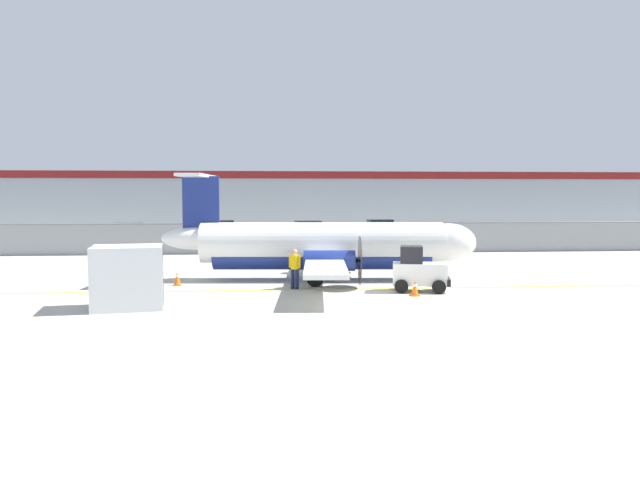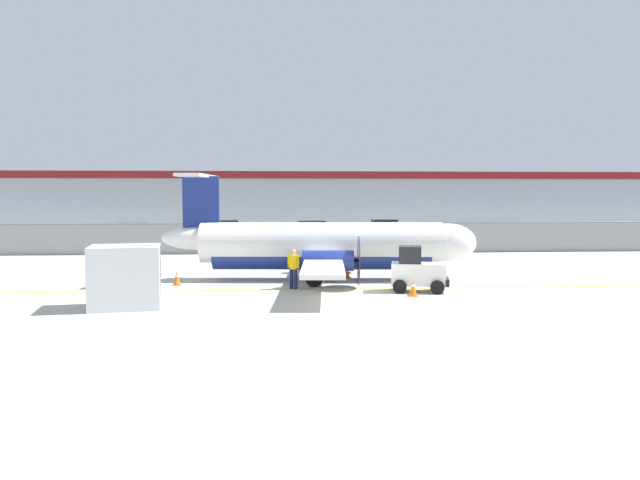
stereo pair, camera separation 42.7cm
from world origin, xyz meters
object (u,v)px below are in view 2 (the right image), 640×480
traffic_cone_far_left (413,288)px  parked_car_2 (313,230)px  commuter_airplane (327,246)px  traffic_cone_near_left (177,278)px  parked_car_4 (488,234)px  parked_car_3 (383,228)px  ground_crew_worker (293,267)px  traffic_cone_near_right (347,271)px  parked_car_1 (224,229)px  baggage_tug (417,271)px  parked_car_0 (133,233)px  cargo_container (125,277)px

traffic_cone_far_left → parked_car_2: 30.27m
commuter_airplane → traffic_cone_near_left: 7.00m
traffic_cone_far_left → parked_car_4: (11.07, 23.18, 0.58)m
traffic_cone_near_left → parked_car_3: (14.24, 28.99, 0.58)m
ground_crew_worker → parked_car_4: same height
traffic_cone_near_right → traffic_cone_far_left: same height
traffic_cone_near_left → parked_car_1: size_ratio=0.15×
traffic_cone_near_left → parked_car_1: 28.17m
commuter_airplane → parked_car_1: commuter_airplane is taller
commuter_airplane → baggage_tug: size_ratio=6.41×
ground_crew_worker → commuter_airplane: bearing=-3.7°
parked_car_1 → traffic_cone_near_right: bearing=99.7°
baggage_tug → parked_car_1: 32.42m
baggage_tug → traffic_cone_near_right: baggage_tug is taller
parked_car_0 → parked_car_4: size_ratio=1.00×
traffic_cone_near_right → parked_car_4: bearing=53.4°
commuter_airplane → ground_crew_worker: (-1.66, -2.69, -0.65)m
commuter_airplane → ground_crew_worker: commuter_airplane is taller
baggage_tug → traffic_cone_far_left: baggage_tug is taller
traffic_cone_near_right → parked_car_2: 24.63m
traffic_cone_near_right → parked_car_3: size_ratio=0.15×
commuter_airplane → traffic_cone_near_right: size_ratio=25.12×
parked_car_3 → traffic_cone_near_left: bearing=60.3°
baggage_tug → cargo_container: cargo_container is taller
baggage_tug → traffic_cone_near_left: (-10.17, 2.54, -0.54)m
parked_car_3 → ground_crew_worker: bearing=69.7°
baggage_tug → traffic_cone_near_right: (-2.40, 4.44, -0.54)m
parked_car_3 → parked_car_1: bearing=-0.3°
parked_car_2 → traffic_cone_near_left: bearing=-112.5°
parked_car_3 → cargo_container: bearing=62.6°
cargo_container → parked_car_3: bearing=57.4°
ground_crew_worker → parked_car_3: (9.13, 30.44, -0.06)m
ground_crew_worker → traffic_cone_far_left: (4.65, -2.21, -0.64)m
baggage_tug → traffic_cone_near_right: bearing=130.5°
parked_car_1 → parked_car_2: bearing=161.0°
ground_crew_worker → traffic_cone_near_right: bearing=-10.5°
ground_crew_worker → parked_car_2: same height
baggage_tug → parked_car_4: bearing=76.3°
commuter_airplane → cargo_container: commuter_airplane is taller
parked_car_1 → parked_car_2: same height
baggage_tug → parked_car_0: 31.42m
traffic_cone_near_right → parked_car_1: parked_car_1 is taller
traffic_cone_near_left → parked_car_4: bearing=43.1°
parked_car_0 → commuter_airplane: bearing=-53.1°
commuter_airplane → traffic_cone_near_right: (1.00, 0.66, -1.29)m
parked_car_4 → traffic_cone_near_left: bearing=38.6°
traffic_cone_near_right → traffic_cone_far_left: (1.99, -5.57, 0.00)m
traffic_cone_near_right → ground_crew_worker: bearing=-128.4°
traffic_cone_near_left → parked_car_0: (-7.16, 23.67, 0.58)m
commuter_airplane → parked_car_4: commuter_airplane is taller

